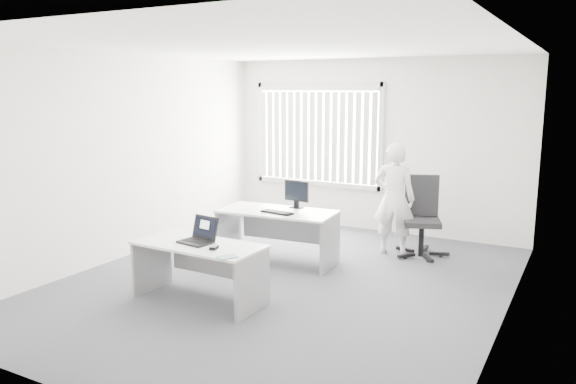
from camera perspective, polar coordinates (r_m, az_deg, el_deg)
The scene contains 18 objects.
ground at distance 6.90m, azimuth -0.38°, elevation -9.20°, with size 6.00×6.00×0.00m, color #595A61.
wall_back at distance 9.28m, azimuth 8.69°, elevation 4.63°, with size 5.00×0.02×2.80m, color white.
wall_front at distance 4.25m, azimuth -20.52°, elevation -2.75°, with size 5.00×0.02×2.80m, color white.
wall_left at distance 8.07m, azimuth -16.12°, elevation 3.48°, with size 0.02×6.00×2.80m, color white.
wall_right at distance 5.79m, azimuth 21.77°, elevation 0.55°, with size 0.02×6.00×2.80m, color white.
ceiling at distance 6.52m, azimuth -0.41°, elevation 14.66°, with size 5.00×6.00×0.02m, color white.
window at distance 9.62m, azimuth 3.00°, elevation 5.83°, with size 2.32×0.06×1.76m, color beige.
blinds at distance 9.57m, azimuth 2.85°, elevation 5.63°, with size 2.20×0.10×1.50m, color silver, non-canonical shape.
desk_near at distance 6.28m, azimuth -9.02°, elevation -6.79°, with size 1.46×0.71×0.66m.
desk_far at distance 7.58m, azimuth -1.09°, elevation -3.36°, with size 1.61×0.85×0.71m.
office_chair at distance 8.13m, azimuth 13.38°, elevation -3.87°, with size 0.82×0.82×1.13m.
person at distance 8.03m, azimuth 10.73°, elevation -0.68°, with size 0.58×0.38×1.59m, color silver.
laptop at distance 6.21m, azimuth -9.44°, elevation -3.91°, with size 0.36×0.32×0.28m, color black, non-canonical shape.
paper_sheet at distance 5.97m, azimuth -6.25°, elevation -5.78°, with size 0.29×0.20×0.00m, color white.
mouse at distance 5.98m, azimuth -7.53°, elevation -5.55°, with size 0.07×0.12×0.05m, color silver, non-canonical shape.
booklet at distance 5.69m, azimuth -6.20°, elevation -6.56°, with size 0.14×0.19×0.01m, color white.
keyboard at distance 7.37m, azimuth -1.12°, elevation -2.09°, with size 0.45×0.15×0.02m, color black.
monitor at distance 7.66m, azimuth 0.87°, elevation -0.23°, with size 0.38×0.11×0.38m, color black, non-canonical shape.
Camera 1 is at (3.16, -5.68, 2.32)m, focal length 35.00 mm.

